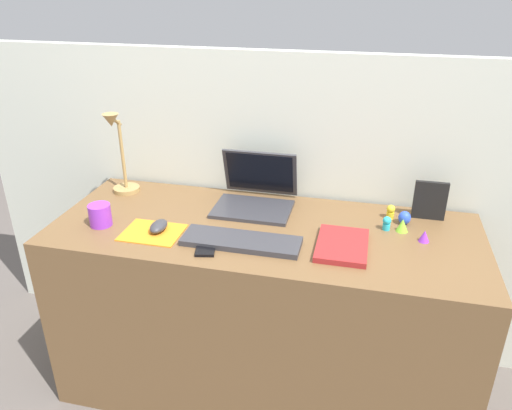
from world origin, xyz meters
TOP-DOWN VIEW (x-y plane):
  - ground_plane at (0.00, 0.00)m, footprint 6.00×6.00m
  - back_wall at (0.00, 0.35)m, footprint 2.77×0.05m
  - desk at (0.00, 0.00)m, footprint 1.57×0.61m
  - laptop at (-0.07, 0.19)m, footprint 0.30×0.27m
  - keyboard at (-0.05, -0.13)m, footprint 0.41×0.13m
  - mousepad at (-0.38, -0.13)m, footprint 0.21×0.17m
  - mouse at (-0.36, -0.11)m, footprint 0.06×0.10m
  - cell_phone at (-0.16, -0.18)m, footprint 0.09×0.14m
  - desk_lamp at (-0.64, 0.17)m, footprint 0.11×0.14m
  - notebook_pad at (0.29, -0.08)m, footprint 0.17×0.24m
  - picture_frame at (0.59, 0.22)m, footprint 0.12×0.02m
  - coffee_mug at (-0.59, -0.12)m, footprint 0.08×0.08m
  - toy_figurine_lime at (0.49, 0.09)m, footprint 0.04×0.04m
  - toy_figurine_purple at (0.56, 0.03)m, footprint 0.04×0.04m
  - toy_figurine_yellow at (0.45, 0.19)m, footprint 0.03×0.03m
  - toy_figurine_cyan at (0.43, 0.09)m, footprint 0.03×0.03m
  - toy_figurine_blue at (0.50, 0.15)m, footprint 0.05×0.05m

SIDE VIEW (x-z plane):
  - ground_plane at x=0.00m, z-range 0.00..0.00m
  - desk at x=0.00m, z-range 0.00..0.74m
  - back_wall at x=0.00m, z-range 0.00..1.32m
  - mousepad at x=-0.38m, z-range 0.74..0.74m
  - cell_phone at x=-0.16m, z-range 0.74..0.75m
  - keyboard at x=-0.05m, z-range 0.74..0.76m
  - notebook_pad at x=0.29m, z-range 0.74..0.76m
  - toy_figurine_purple at x=0.56m, z-range 0.74..0.78m
  - mouse at x=-0.36m, z-range 0.74..0.78m
  - toy_figurine_lime at x=0.49m, z-range 0.74..0.79m
  - toy_figurine_blue at x=0.50m, z-range 0.74..0.79m
  - toy_figurine_cyan at x=0.43m, z-range 0.74..0.79m
  - toy_figurine_yellow at x=0.45m, z-range 0.74..0.80m
  - coffee_mug at x=-0.59m, z-range 0.74..0.82m
  - laptop at x=-0.07m, z-range 0.69..0.90m
  - picture_frame at x=0.59m, z-range 0.74..0.89m
  - desk_lamp at x=-0.64m, z-range 0.73..1.08m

